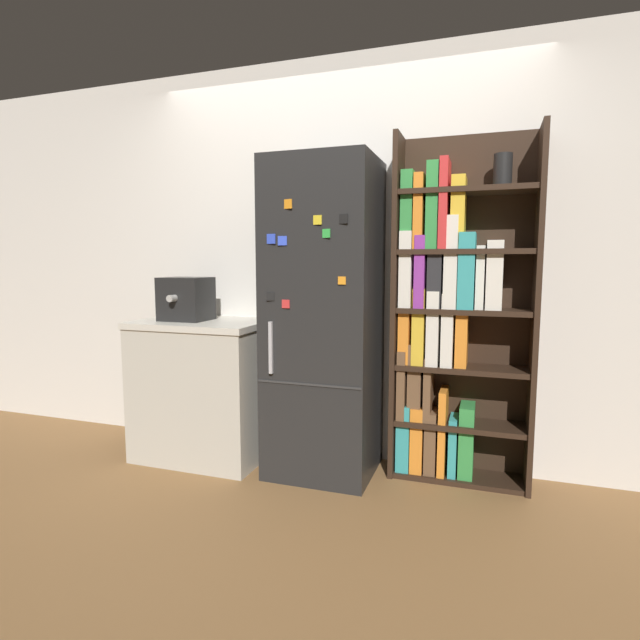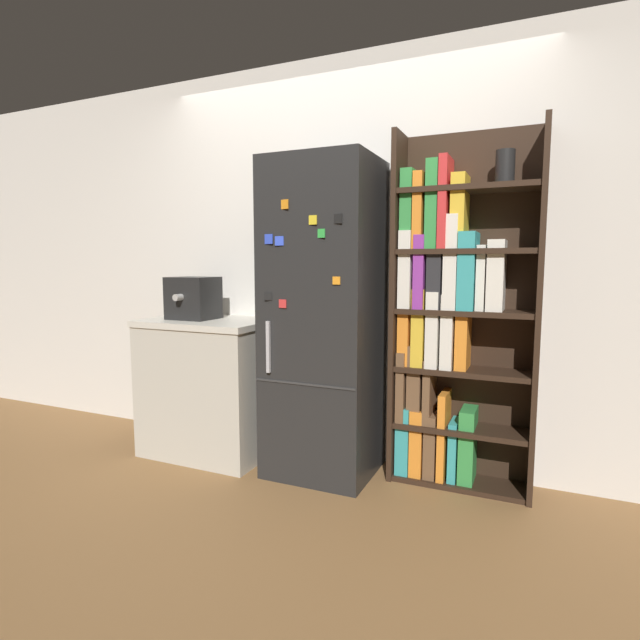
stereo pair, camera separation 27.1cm
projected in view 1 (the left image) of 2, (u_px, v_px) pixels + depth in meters
ground_plane at (315, 480)px, 2.99m from camera, size 16.00×16.00×0.00m
wall_back at (339, 262)px, 3.29m from camera, size 8.00×0.05×2.60m
refrigerator at (324, 320)px, 3.04m from camera, size 0.63×0.59×1.90m
bookshelf at (448, 317)px, 2.95m from camera, size 0.81×0.29×2.04m
kitchen_counter at (205, 388)px, 3.34m from camera, size 0.85×0.62×0.92m
espresso_machine at (186, 299)px, 3.28m from camera, size 0.30×0.31×0.28m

